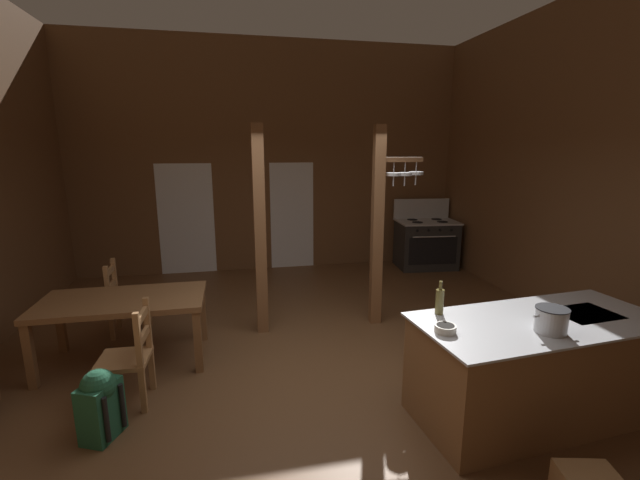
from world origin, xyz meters
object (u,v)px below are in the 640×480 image
object	(u,v)px
stove_range	(426,243)
ladderback_chair_near_window	(130,357)
backpack	(100,402)
stockpot_on_counter	(551,320)
mixing_bowl_on_counter	(445,329)
bottle_tall_on_counter	(440,301)
dining_table	(123,306)
ladderback_chair_by_post	(125,299)
kitchen_island	(536,368)

from	to	relation	value
stove_range	ladderback_chair_near_window	world-z (taller)	stove_range
backpack	stockpot_on_counter	bearing A→B (deg)	-11.12
mixing_bowl_on_counter	bottle_tall_on_counter	xyz separation A→B (m)	(0.13, 0.36, 0.09)
dining_table	stockpot_on_counter	distance (m)	4.15
ladderback_chair_near_window	backpack	world-z (taller)	ladderback_chair_near_window
ladderback_chair_near_window	backpack	xyz separation A→B (m)	(-0.14, -0.47, -0.14)
ladderback_chair_by_post	stockpot_on_counter	world-z (taller)	stockpot_on_counter
bottle_tall_on_counter	dining_table	bearing A→B (deg)	153.37
backpack	stockpot_on_counter	distance (m)	3.67
mixing_bowl_on_counter	dining_table	bearing A→B (deg)	146.93
backpack	bottle_tall_on_counter	distance (m)	2.94
dining_table	bottle_tall_on_counter	xyz separation A→B (m)	(2.94, -1.47, 0.37)
ladderback_chair_near_window	bottle_tall_on_counter	xyz separation A→B (m)	(2.71, -0.64, 0.57)
kitchen_island	stockpot_on_counter	size ratio (longest dim) A/B	6.97
backpack	mixing_bowl_on_counter	xyz separation A→B (m)	(2.72, -0.53, 0.62)
bottle_tall_on_counter	stove_range	bearing A→B (deg)	65.32
ladderback_chair_by_post	mixing_bowl_on_counter	distance (m)	3.99
stove_range	ladderback_chair_near_window	xyz separation A→B (m)	(-4.70, -3.67, -0.03)
stove_range	dining_table	distance (m)	5.68
stove_range	stockpot_on_counter	xyz separation A→B (m)	(-1.30, -4.84, 0.52)
stove_range	ladderback_chair_by_post	bearing A→B (deg)	-158.00
ladderback_chair_by_post	stockpot_on_counter	xyz separation A→B (m)	(3.79, -2.78, 0.55)
ladderback_chair_by_post	mixing_bowl_on_counter	size ratio (longest dim) A/B	5.60
mixing_bowl_on_counter	bottle_tall_on_counter	distance (m)	0.39
kitchen_island	stockpot_on_counter	world-z (taller)	stockpot_on_counter
mixing_bowl_on_counter	kitchen_island	bearing A→B (deg)	4.09
ladderback_chair_near_window	mixing_bowl_on_counter	distance (m)	2.81
dining_table	ladderback_chair_by_post	world-z (taller)	ladderback_chair_by_post
ladderback_chair_near_window	dining_table	bearing A→B (deg)	105.01
stove_range	stockpot_on_counter	bearing A→B (deg)	-105.05
ladderback_chair_by_post	dining_table	bearing A→B (deg)	-77.27
backpack	bottle_tall_on_counter	size ratio (longest dim) A/B	1.98
dining_table	ladderback_chair_by_post	size ratio (longest dim) A/B	1.79
bottle_tall_on_counter	backpack	bearing A→B (deg)	176.57
kitchen_island	backpack	world-z (taller)	kitchen_island
kitchen_island	stockpot_on_counter	xyz separation A→B (m)	(-0.12, -0.24, 0.55)
ladderback_chair_by_post	backpack	distance (m)	2.11
kitchen_island	mixing_bowl_on_counter	size ratio (longest dim) A/B	13.15
backpack	mixing_bowl_on_counter	world-z (taller)	mixing_bowl_on_counter
bottle_tall_on_counter	stockpot_on_counter	bearing A→B (deg)	-37.52
ladderback_chair_by_post	mixing_bowl_on_counter	bearing A→B (deg)	-41.21
ladderback_chair_near_window	mixing_bowl_on_counter	xyz separation A→B (m)	(2.58, -1.00, 0.48)
stove_range	mixing_bowl_on_counter	size ratio (longest dim) A/B	7.78
kitchen_island	stove_range	size ratio (longest dim) A/B	1.69
ladderback_chair_by_post	bottle_tall_on_counter	distance (m)	3.89
ladderback_chair_by_post	backpack	world-z (taller)	ladderback_chair_by_post
ladderback_chair_by_post	backpack	xyz separation A→B (m)	(0.26, -2.09, -0.14)
stove_range	dining_table	bearing A→B (deg)	-149.97
dining_table	stockpot_on_counter	xyz separation A→B (m)	(3.62, -1.99, 0.35)
stove_range	backpack	bearing A→B (deg)	-139.40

